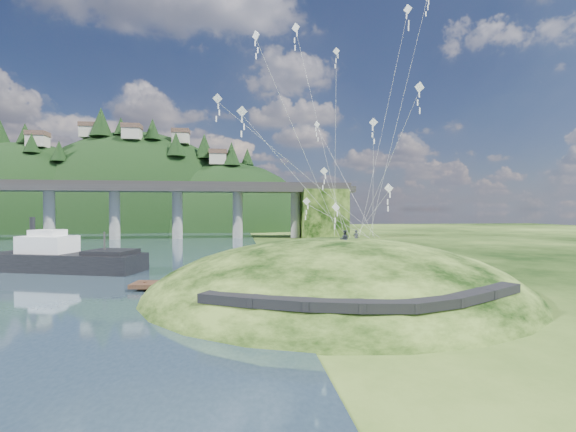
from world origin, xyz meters
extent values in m
plane|color=black|center=(0.00, 0.00, 0.00)|extent=(320.00, 320.00, 0.00)
ellipsoid|color=black|center=(8.00, 2.00, -1.50)|extent=(36.00, 32.00, 13.00)
cube|color=black|center=(-1.50, -8.00, 2.03)|extent=(4.32, 3.62, 0.71)
cube|color=black|center=(1.50, -9.65, 2.09)|extent=(4.10, 2.97, 0.61)
cube|color=black|center=(4.50, -10.65, 2.08)|extent=(3.85, 2.37, 0.62)
cube|color=black|center=(7.50, -11.10, 2.04)|extent=(3.62, 1.83, 0.66)
cube|color=black|center=(10.50, -10.90, 2.05)|extent=(3.82, 2.27, 0.68)
cube|color=black|center=(13.50, -9.95, 2.14)|extent=(4.11, 2.97, 0.71)
cube|color=black|center=(16.50, -8.40, 2.16)|extent=(4.26, 3.43, 0.66)
cube|color=#2D2B2B|center=(-50.00, 70.00, 13.00)|extent=(160.00, 9.00, 1.60)
cube|color=#2D2B2B|center=(-50.00, 70.00, 14.40)|extent=(160.00, 0.40, 1.20)
cube|color=#2D2B2B|center=(-50.00, 74.30, 14.40)|extent=(160.00, 0.40, 1.20)
cylinder|color=gray|center=(-47.50, 70.00, 6.50)|extent=(2.60, 2.60, 13.00)
cylinder|color=gray|center=(-32.00, 70.00, 6.50)|extent=(2.60, 2.60, 13.00)
cylinder|color=gray|center=(-16.50, 70.00, 6.50)|extent=(2.60, 2.60, 13.00)
cylinder|color=gray|center=(-1.00, 70.00, 6.50)|extent=(2.60, 2.60, 13.00)
cylinder|color=gray|center=(14.50, 70.00, 6.50)|extent=(2.60, 2.60, 13.00)
cube|color=black|center=(22.00, 70.00, 6.50)|extent=(12.00, 11.00, 13.00)
ellipsoid|color=black|center=(-78.00, 120.00, -8.00)|extent=(84.00, 60.00, 80.00)
ellipsoid|color=black|center=(-40.00, 126.00, -6.00)|extent=(96.00, 68.00, 88.00)
ellipsoid|color=black|center=(-5.00, 118.00, -10.00)|extent=(76.00, 56.00, 72.00)
cone|color=black|center=(-85.20, 117.64, 35.35)|extent=(6.94, 6.94, 9.13)
cone|color=black|center=(-75.52, 114.91, 34.54)|extent=(5.61, 5.61, 7.39)
cone|color=black|center=(-69.59, 107.07, 30.04)|extent=(5.08, 5.08, 6.69)
cone|color=black|center=(-60.58, 106.17, 27.34)|extent=(5.29, 5.29, 6.96)
cone|color=black|center=(-49.87, 114.63, 39.23)|extent=(8.01, 8.01, 10.54)
cone|color=black|center=(-42.87, 114.06, 37.88)|extent=(4.97, 4.97, 6.54)
cone|color=black|center=(-31.40, 112.04, 36.68)|extent=(5.83, 5.83, 7.67)
cone|color=black|center=(-22.45, 107.08, 30.58)|extent=(6.47, 6.47, 8.51)
cone|color=black|center=(-13.22, 113.99, 31.23)|extent=(7.13, 7.13, 9.38)
cone|color=black|center=(-3.12, 109.03, 27.87)|extent=(6.56, 6.56, 8.63)
cone|color=black|center=(2.77, 114.63, 27.68)|extent=(4.88, 4.88, 6.42)
cube|color=beige|center=(-70.00, 112.00, 31.29)|extent=(6.00, 5.00, 4.00)
cube|color=brown|center=(-70.00, 112.00, 33.99)|extent=(6.40, 5.40, 1.60)
cube|color=beige|center=(-55.00, 118.00, 35.99)|extent=(6.00, 5.00, 4.00)
cube|color=brown|center=(-55.00, 118.00, 38.69)|extent=(6.40, 5.40, 1.60)
cube|color=beige|center=(-38.00, 110.00, 34.28)|extent=(6.00, 5.00, 4.00)
cube|color=brown|center=(-38.00, 110.00, 36.98)|extent=(6.40, 5.40, 1.60)
cube|color=beige|center=(-22.00, 116.00, 34.18)|extent=(6.00, 5.00, 4.00)
cube|color=brown|center=(-22.00, 116.00, 36.88)|extent=(6.40, 5.40, 1.60)
cube|color=beige|center=(-8.00, 110.00, 25.88)|extent=(6.00, 5.00, 4.00)
cube|color=brown|center=(-8.00, 110.00, 28.58)|extent=(6.40, 5.40, 1.60)
cube|color=black|center=(-22.04, 17.97, 1.13)|extent=(19.85, 10.78, 2.27)
cube|color=white|center=(-24.53, 18.76, 3.14)|extent=(6.97, 5.50, 2.44)
cube|color=white|center=(-24.53, 18.76, 4.62)|extent=(4.11, 3.55, 1.05)
cube|color=black|center=(-16.22, 16.12, 2.53)|extent=(6.30, 5.73, 0.52)
cylinder|color=black|center=(-26.60, 19.42, 5.66)|extent=(0.61, 0.61, 2.09)
cylinder|color=#2D2B2B|center=(-17.05, 16.38, 3.66)|extent=(0.21, 0.21, 2.61)
cube|color=#3D2519|center=(-3.04, 4.29, 0.51)|extent=(16.18, 4.93, 0.40)
cylinder|color=#3D2519|center=(-9.81, 5.34, 0.23)|extent=(0.34, 0.34, 1.14)
cylinder|color=#3D2519|center=(-6.42, 4.82, 0.23)|extent=(0.34, 0.34, 1.14)
cylinder|color=#3D2519|center=(-3.04, 4.29, 0.23)|extent=(0.34, 0.34, 1.14)
cylinder|color=#3D2519|center=(0.35, 3.77, 0.23)|extent=(0.34, 0.34, 1.14)
cylinder|color=#3D2519|center=(3.73, 3.24, 0.23)|extent=(0.34, 0.34, 1.14)
imported|color=#262933|center=(10.08, 2.75, 5.71)|extent=(0.60, 0.43, 1.52)
imported|color=#262933|center=(8.42, 0.83, 5.81)|extent=(0.94, 0.82, 1.66)
cube|color=white|center=(7.86, 6.63, 11.66)|extent=(0.79, 0.23, 0.80)
cube|color=white|center=(7.86, 6.63, 11.09)|extent=(0.10, 0.03, 0.47)
cube|color=white|center=(7.86, 6.63, 10.52)|extent=(0.10, 0.03, 0.47)
cube|color=white|center=(7.86, 6.63, 9.95)|extent=(0.10, 0.03, 0.47)
cube|color=white|center=(4.29, 2.72, 24.42)|extent=(0.68, 0.60, 0.85)
cube|color=white|center=(4.29, 2.72, 23.81)|extent=(0.11, 0.07, 0.50)
cube|color=white|center=(4.29, 2.72, 23.20)|extent=(0.11, 0.07, 0.50)
cube|color=white|center=(4.29, 2.72, 22.59)|extent=(0.11, 0.07, 0.50)
cube|color=white|center=(15.58, -0.22, 25.95)|extent=(0.09, 0.02, 0.42)
cube|color=white|center=(15.58, -0.22, 25.43)|extent=(0.09, 0.02, 0.42)
cube|color=white|center=(15.58, -0.22, 24.91)|extent=(0.09, 0.02, 0.42)
cube|color=white|center=(12.61, 0.98, 9.60)|extent=(0.58, 0.72, 0.86)
cube|color=white|center=(12.61, 0.98, 8.98)|extent=(0.11, 0.08, 0.51)
cube|color=white|center=(12.61, 0.98, 8.35)|extent=(0.11, 0.08, 0.51)
cube|color=white|center=(12.61, 0.98, 7.73)|extent=(0.11, 0.08, 0.51)
cube|color=white|center=(8.01, 10.90, 17.41)|extent=(0.52, 0.64, 0.76)
cube|color=white|center=(8.01, 10.90, 16.85)|extent=(0.10, 0.07, 0.46)
cube|color=white|center=(8.01, 10.90, 16.29)|extent=(0.10, 0.07, 0.46)
cube|color=white|center=(8.01, 10.90, 15.73)|extent=(0.10, 0.07, 0.46)
cube|color=white|center=(8.13, 2.71, 22.48)|extent=(0.60, 0.36, 0.66)
cube|color=white|center=(8.13, 2.71, 22.01)|extent=(0.09, 0.04, 0.39)
cube|color=white|center=(8.13, 2.71, 21.54)|extent=(0.09, 0.04, 0.39)
cube|color=white|center=(8.13, 2.71, 21.06)|extent=(0.09, 0.04, 0.39)
cube|color=white|center=(-2.52, -3.70, 15.84)|extent=(0.72, 0.26, 0.70)
cube|color=white|center=(-2.52, -3.70, 15.33)|extent=(0.09, 0.04, 0.42)
cube|color=white|center=(-2.52, -3.70, 14.82)|extent=(0.09, 0.04, 0.42)
cube|color=white|center=(-2.52, -3.70, 14.31)|extent=(0.09, 0.04, 0.42)
cube|color=white|center=(12.16, -5.78, 16.62)|extent=(0.79, 0.19, 0.78)
cube|color=white|center=(12.16, -5.78, 16.07)|extent=(0.10, 0.05, 0.46)
cube|color=white|center=(12.16, -5.78, 15.51)|extent=(0.10, 0.05, 0.46)
cube|color=white|center=(12.16, -5.78, 14.95)|extent=(0.10, 0.05, 0.46)
cube|color=white|center=(-0.76, -5.38, 14.54)|extent=(0.76, 0.26, 0.73)
cube|color=white|center=(-0.76, -5.38, 14.00)|extent=(0.10, 0.04, 0.44)
cube|color=white|center=(-0.76, -5.38, 13.47)|extent=(0.10, 0.04, 0.44)
cube|color=white|center=(-0.76, -5.38, 12.93)|extent=(0.10, 0.04, 0.44)
cube|color=white|center=(0.31, -3.61, 20.65)|extent=(0.52, 0.58, 0.73)
cube|color=white|center=(0.31, -3.61, 20.13)|extent=(0.09, 0.07, 0.43)
cube|color=white|center=(0.31, -3.61, 19.61)|extent=(0.09, 0.07, 0.43)
cube|color=white|center=(0.31, -3.61, 19.09)|extent=(0.09, 0.07, 0.43)
cube|color=white|center=(11.65, 2.40, 15.88)|extent=(0.72, 0.47, 0.80)
cube|color=white|center=(11.65, 2.40, 15.30)|extent=(0.11, 0.05, 0.48)
cube|color=white|center=(11.65, 2.40, 14.71)|extent=(0.11, 0.05, 0.48)
cube|color=white|center=(11.65, 2.40, 14.13)|extent=(0.11, 0.05, 0.48)
cube|color=white|center=(7.72, 1.20, 7.86)|extent=(0.60, 0.63, 0.80)
cube|color=white|center=(7.72, 1.20, 7.28)|extent=(0.10, 0.07, 0.48)
cube|color=white|center=(7.72, 1.20, 6.69)|extent=(0.10, 0.07, 0.48)
cube|color=white|center=(7.72, 1.20, 6.11)|extent=(0.10, 0.07, 0.48)
cube|color=white|center=(6.78, 10.76, 8.59)|extent=(0.89, 0.22, 0.88)
cube|color=white|center=(6.78, 10.76, 7.97)|extent=(0.12, 0.04, 0.51)
cube|color=white|center=(6.78, 10.76, 7.34)|extent=(0.12, 0.04, 0.51)
cube|color=white|center=(6.78, 10.76, 6.72)|extent=(0.12, 0.04, 0.51)
cube|color=white|center=(14.83, 2.02, 26.48)|extent=(0.61, 0.67, 0.84)
cube|color=white|center=(14.83, 2.02, 25.87)|extent=(0.11, 0.08, 0.50)
cube|color=white|center=(14.83, 2.02, 25.26)|extent=(0.11, 0.08, 0.50)
cube|color=white|center=(14.83, 2.02, 24.65)|extent=(0.11, 0.08, 0.50)
camera|label=1|loc=(-1.10, -32.58, 7.68)|focal=24.00mm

